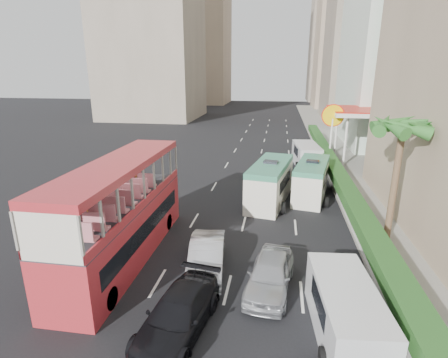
% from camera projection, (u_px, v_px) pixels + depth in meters
% --- Properties ---
extents(ground_plane, '(200.00, 200.00, 0.00)m').
position_uv_depth(ground_plane, '(241.00, 266.00, 17.16)').
color(ground_plane, black).
rests_on(ground_plane, ground).
extents(double_decker_bus, '(2.50, 11.00, 5.06)m').
position_uv_depth(double_decker_bus, '(122.00, 211.00, 17.31)').
color(double_decker_bus, '#B7272F').
rests_on(double_decker_bus, ground).
extents(car_silver_lane_a, '(2.16, 4.75, 1.51)m').
position_uv_depth(car_silver_lane_a, '(207.00, 270.00, 16.81)').
color(car_silver_lane_a, '#B6B9BD').
rests_on(car_silver_lane_a, ground).
extents(car_silver_lane_b, '(2.36, 4.66, 1.52)m').
position_uv_depth(car_silver_lane_b, '(269.00, 289.00, 15.36)').
color(car_silver_lane_b, '#B6B9BD').
rests_on(car_silver_lane_b, ground).
extents(car_black, '(2.73, 5.19, 1.44)m').
position_uv_depth(car_black, '(179.00, 331.00, 12.91)').
color(car_black, black).
rests_on(car_black, ground).
extents(van_asset, '(3.05, 5.33, 1.40)m').
position_uv_depth(van_asset, '(276.00, 176.00, 31.86)').
color(van_asset, silver).
rests_on(van_asset, ground).
extents(minibus_near, '(3.33, 6.86, 2.91)m').
position_uv_depth(minibus_near, '(270.00, 183.00, 25.29)').
color(minibus_near, silver).
rests_on(minibus_near, ground).
extents(minibus_far, '(3.17, 6.37, 2.70)m').
position_uv_depth(minibus_far, '(311.00, 180.00, 26.30)').
color(minibus_far, silver).
rests_on(minibus_far, ground).
extents(panel_van_near, '(2.41, 5.09, 1.97)m').
position_uv_depth(panel_van_near, '(345.00, 312.00, 12.38)').
color(panel_van_near, silver).
rests_on(panel_van_near, ground).
extents(panel_van_far, '(2.74, 5.60, 2.16)m').
position_uv_depth(panel_van_far, '(306.00, 155.00, 35.20)').
color(panel_van_far, silver).
rests_on(panel_van_far, ground).
extents(sidewalk, '(6.00, 120.00, 0.18)m').
position_uv_depth(sidewalk, '(345.00, 155.00, 39.39)').
color(sidewalk, '#99968C').
rests_on(sidewalk, ground).
extents(kerb_wall, '(0.30, 44.00, 1.00)m').
position_uv_depth(kerb_wall, '(333.00, 177.00, 29.25)').
color(kerb_wall, silver).
rests_on(kerb_wall, sidewalk).
extents(hedge, '(1.10, 44.00, 0.70)m').
position_uv_depth(hedge, '(334.00, 167.00, 29.00)').
color(hedge, '#2D6626').
rests_on(hedge, kerb_wall).
extents(palm_tree, '(0.36, 0.36, 6.40)m').
position_uv_depth(palm_tree, '(394.00, 184.00, 18.78)').
color(palm_tree, brown).
rests_on(palm_tree, sidewalk).
extents(shell_station, '(6.50, 8.00, 5.50)m').
position_uv_depth(shell_station, '(360.00, 135.00, 36.56)').
color(shell_station, silver).
rests_on(shell_station, ground).
extents(tower_far_a, '(14.00, 14.00, 44.00)m').
position_uv_depth(tower_far_a, '(348.00, 16.00, 85.50)').
color(tower_far_a, tan).
rests_on(tower_far_a, ground).
extents(tower_far_b, '(14.00, 14.00, 40.00)m').
position_uv_depth(tower_far_b, '(334.00, 34.00, 106.85)').
color(tower_far_b, gray).
rests_on(tower_far_b, ground).
extents(tower_left_b, '(16.00, 16.00, 46.00)m').
position_uv_depth(tower_left_b, '(200.00, 20.00, 98.56)').
color(tower_left_b, tan).
rests_on(tower_left_b, ground).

